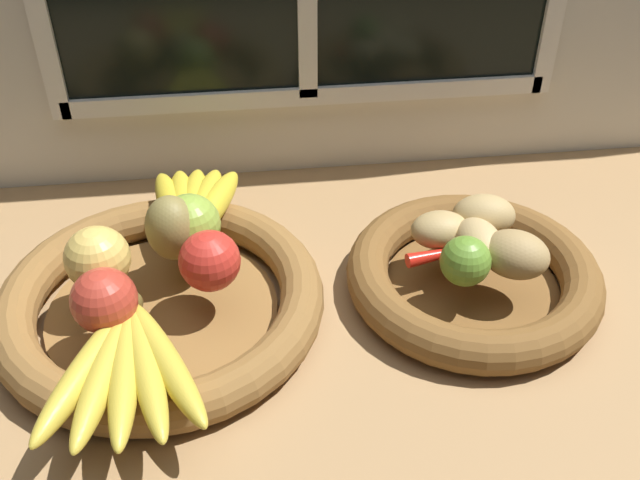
# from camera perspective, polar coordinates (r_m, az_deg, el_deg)

# --- Properties ---
(ground_plane) EXTENTS (1.40, 0.90, 0.03)m
(ground_plane) POSITION_cam_1_polar(r_m,az_deg,el_deg) (0.84, 1.17, -5.57)
(ground_plane) COLOR #9E774C
(fruit_bowl_left) EXTENTS (0.36, 0.36, 0.05)m
(fruit_bowl_left) POSITION_cam_1_polar(r_m,az_deg,el_deg) (0.82, -12.23, -4.51)
(fruit_bowl_left) COLOR brown
(fruit_bowl_left) RESTS_ON ground_plane
(fruit_bowl_right) EXTENTS (0.29, 0.29, 0.05)m
(fruit_bowl_right) POSITION_cam_1_polar(r_m,az_deg,el_deg) (0.85, 11.76, -2.61)
(fruit_bowl_right) COLOR brown
(fruit_bowl_right) RESTS_ON ground_plane
(apple_golden_left) EXTENTS (0.07, 0.07, 0.07)m
(apple_golden_left) POSITION_cam_1_polar(r_m,az_deg,el_deg) (0.80, -16.93, -1.38)
(apple_golden_left) COLOR #DBB756
(apple_golden_left) RESTS_ON fruit_bowl_left
(apple_red_front) EXTENTS (0.07, 0.07, 0.07)m
(apple_red_front) POSITION_cam_1_polar(r_m,az_deg,el_deg) (0.75, -16.46, -4.53)
(apple_red_front) COLOR #B73828
(apple_red_front) RESTS_ON fruit_bowl_left
(apple_red_right) EXTENTS (0.07, 0.07, 0.07)m
(apple_red_right) POSITION_cam_1_polar(r_m,az_deg,el_deg) (0.77, -8.59, -1.61)
(apple_red_right) COLOR red
(apple_red_right) RESTS_ON fruit_bowl_left
(apple_green_back) EXTENTS (0.07, 0.07, 0.07)m
(apple_green_back) POSITION_cam_1_polar(r_m,az_deg,el_deg) (0.82, -10.09, 1.22)
(apple_green_back) COLOR #8CAD3D
(apple_green_back) RESTS_ON fruit_bowl_left
(pear_brown) EXTENTS (0.08, 0.08, 0.08)m
(pear_brown) POSITION_cam_1_polar(r_m,az_deg,el_deg) (0.81, -11.44, 0.93)
(pear_brown) COLOR olive
(pear_brown) RESTS_ON fruit_bowl_left
(banana_bunch_front) EXTENTS (0.17, 0.20, 0.03)m
(banana_bunch_front) POSITION_cam_1_polar(r_m,az_deg,el_deg) (0.70, -14.91, -9.44)
(banana_bunch_front) COLOR gold
(banana_bunch_front) RESTS_ON fruit_bowl_left
(banana_bunch_back) EXTENTS (0.12, 0.17, 0.03)m
(banana_bunch_back) POSITION_cam_1_polar(r_m,az_deg,el_deg) (0.88, -9.89, 2.50)
(banana_bunch_back) COLOR gold
(banana_bunch_back) RESTS_ON fruit_bowl_left
(potato_large) EXTENTS (0.06, 0.08, 0.05)m
(potato_large) POSITION_cam_1_polar(r_m,az_deg,el_deg) (0.82, 12.18, -0.06)
(potato_large) COLOR tan
(potato_large) RESTS_ON fruit_bowl_right
(potato_small) EXTENTS (0.09, 0.09, 0.05)m
(potato_small) POSITION_cam_1_polar(r_m,az_deg,el_deg) (0.81, 14.95, -1.09)
(potato_small) COLOR #A38451
(potato_small) RESTS_ON fruit_bowl_right
(potato_back) EXTENTS (0.08, 0.06, 0.05)m
(potato_back) POSITION_cam_1_polar(r_m,az_deg,el_deg) (0.86, 12.62, 1.88)
(potato_back) COLOR tan
(potato_back) RESTS_ON fruit_bowl_right
(potato_oblong) EXTENTS (0.07, 0.05, 0.04)m
(potato_oblong) POSITION_cam_1_polar(r_m,az_deg,el_deg) (0.84, 9.33, 0.79)
(potato_oblong) COLOR tan
(potato_oblong) RESTS_ON fruit_bowl_right
(lime_near) EXTENTS (0.05, 0.05, 0.05)m
(lime_near) POSITION_cam_1_polar(r_m,az_deg,el_deg) (0.79, 11.25, -1.62)
(lime_near) COLOR olive
(lime_near) RESTS_ON fruit_bowl_right
(chili_pepper) EXTENTS (0.12, 0.04, 0.02)m
(chili_pepper) POSITION_cam_1_polar(r_m,az_deg,el_deg) (0.83, 10.61, -0.82)
(chili_pepper) COLOR red
(chili_pepper) RESTS_ON fruit_bowl_right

